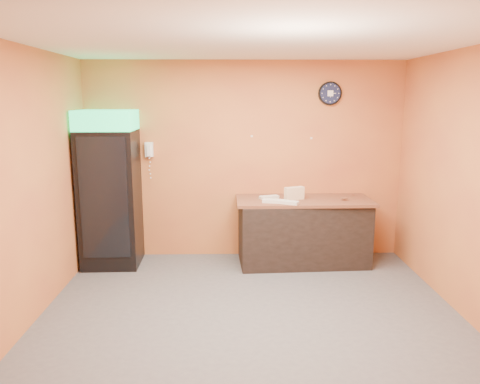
{
  "coord_description": "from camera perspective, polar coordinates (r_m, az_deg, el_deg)",
  "views": [
    {
      "loc": [
        -0.22,
        -4.65,
        2.27
      ],
      "look_at": [
        -0.1,
        0.6,
        1.22
      ],
      "focal_mm": 35.0,
      "sensor_mm": 36.0,
      "label": 1
    }
  ],
  "objects": [
    {
      "name": "floor",
      "position": [
        5.18,
        1.28,
        -14.7
      ],
      "size": [
        4.5,
        4.5,
        0.0
      ],
      "primitive_type": "plane",
      "color": "#47474C",
      "rests_on": "ground"
    },
    {
      "name": "back_wall",
      "position": [
        6.71,
        0.57,
        3.85
      ],
      "size": [
        4.5,
        0.02,
        2.8
      ],
      "primitive_type": "cube",
      "color": "#C97938",
      "rests_on": "floor"
    },
    {
      "name": "left_wall",
      "position": [
        5.15,
        -24.52,
        0.53
      ],
      "size": [
        0.02,
        4.0,
        2.8
      ],
      "primitive_type": "cube",
      "color": "#C97938",
      "rests_on": "floor"
    },
    {
      "name": "right_wall",
      "position": [
        5.34,
        26.26,
        0.73
      ],
      "size": [
        0.02,
        4.0,
        2.8
      ],
      "primitive_type": "cube",
      "color": "#C97938",
      "rests_on": "floor"
    },
    {
      "name": "ceiling",
      "position": [
        4.69,
        1.44,
        17.77
      ],
      "size": [
        4.5,
        4.0,
        0.02
      ],
      "primitive_type": "cube",
      "color": "white",
      "rests_on": "back_wall"
    },
    {
      "name": "beverage_cooler",
      "position": [
        6.58,
        -15.62,
        0.08
      ],
      "size": [
        0.76,
        0.77,
        2.13
      ],
      "rotation": [
        0.0,
        0.0,
        0.02
      ],
      "color": "black",
      "rests_on": "floor"
    },
    {
      "name": "prep_counter",
      "position": [
        6.61,
        7.69,
        -4.91
      ],
      "size": [
        1.79,
        0.87,
        0.88
      ],
      "primitive_type": "cube",
      "rotation": [
        0.0,
        0.0,
        0.05
      ],
      "color": "black",
      "rests_on": "floor"
    },
    {
      "name": "wall_clock",
      "position": [
        6.77,
        10.91,
        11.73
      ],
      "size": [
        0.33,
        0.06,
        0.33
      ],
      "color": "black",
      "rests_on": "back_wall"
    },
    {
      "name": "wall_phone",
      "position": [
        6.73,
        -11.02,
        5.1
      ],
      "size": [
        0.11,
        0.1,
        0.21
      ],
      "color": "white",
      "rests_on": "back_wall"
    },
    {
      "name": "butcher_paper",
      "position": [
        6.49,
        7.79,
        -1.03
      ],
      "size": [
        1.86,
        0.81,
        0.04
      ],
      "primitive_type": "cube",
      "rotation": [
        0.0,
        0.0,
        0.01
      ],
      "color": "brown",
      "rests_on": "prep_counter"
    },
    {
      "name": "sub_roll_stack",
      "position": [
        6.42,
        6.63,
        -0.16
      ],
      "size": [
        0.29,
        0.2,
        0.17
      ],
      "rotation": [
        0.0,
        0.0,
        0.42
      ],
      "color": "beige",
      "rests_on": "butcher_paper"
    },
    {
      "name": "wrapped_sandwich_left",
      "position": [
        6.22,
        4.13,
        -1.11
      ],
      "size": [
        0.31,
        0.19,
        0.04
      ],
      "primitive_type": "cube",
      "rotation": [
        0.0,
        0.0,
        -0.25
      ],
      "color": "silver",
      "rests_on": "butcher_paper"
    },
    {
      "name": "wrapped_sandwich_mid",
      "position": [
        6.17,
        5.86,
        -1.26
      ],
      "size": [
        0.3,
        0.23,
        0.04
      ],
      "primitive_type": "cube",
      "rotation": [
        0.0,
        0.0,
        -0.47
      ],
      "color": "silver",
      "rests_on": "butcher_paper"
    },
    {
      "name": "wrapped_sandwich_right",
      "position": [
        6.47,
        3.56,
        -0.63
      ],
      "size": [
        0.28,
        0.18,
        0.04
      ],
      "primitive_type": "cube",
      "rotation": [
        0.0,
        0.0,
        0.33
      ],
      "color": "silver",
      "rests_on": "butcher_paper"
    },
    {
      "name": "kitchen_tool",
      "position": [
        6.55,
        7.53,
        -0.48
      ],
      "size": [
        0.06,
        0.06,
        0.06
      ],
      "primitive_type": "cylinder",
      "color": "silver",
      "rests_on": "butcher_paper"
    }
  ]
}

